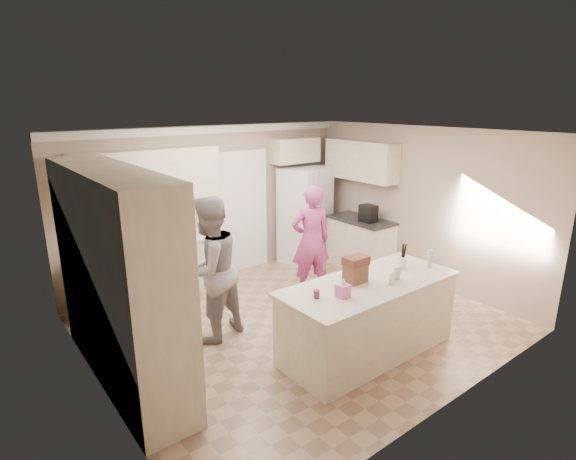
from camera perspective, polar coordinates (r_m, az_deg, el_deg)
floor at (r=6.41m, az=1.25°, el=-11.74°), size 5.20×4.60×0.02m
ceiling at (r=5.68m, az=1.41°, el=12.32°), size 5.20×4.60×0.02m
wall_back at (r=7.78m, az=-9.52°, el=3.39°), size 5.20×0.02×2.60m
wall_front at (r=4.48m, az=20.51°, el=-7.08°), size 5.20×0.02×2.60m
wall_left at (r=4.80m, az=-23.73°, el=-5.89°), size 0.02×4.60×2.60m
wall_right at (r=7.78m, az=16.40°, el=2.95°), size 0.02×4.60×2.60m
crown_back at (r=7.57m, az=-9.77°, el=12.45°), size 5.20×0.08×0.12m
pantry_bank at (r=5.10m, az=-20.79°, el=-5.80°), size 0.60×2.60×2.35m
back_base_cab at (r=7.29m, az=-15.98°, el=-4.96°), size 2.20×0.60×0.88m
back_countertop at (r=7.14m, az=-16.23°, el=-1.53°), size 2.24×0.63×0.04m
back_upper_cab at (r=7.04m, az=-17.29°, el=6.53°), size 2.20×0.35×0.80m
doorway_opening at (r=8.08m, az=-5.92°, el=2.18°), size 0.90×0.06×2.10m
doorway_casing at (r=8.05m, az=-5.78°, el=2.14°), size 1.02×0.03×2.22m
wall_frame_upper at (r=7.71m, az=-9.33°, el=5.18°), size 0.15×0.02×0.20m
wall_frame_lower at (r=7.76m, az=-9.24°, el=3.22°), size 0.15×0.02×0.20m
refrigerator at (r=8.54m, az=2.21°, el=1.98°), size 1.06×0.92×1.80m
fridge_seam at (r=8.28m, az=3.79°, el=1.51°), size 0.02×0.02×1.78m
fridge_dispenser at (r=8.07m, az=2.70°, el=2.97°), size 0.22×0.03×0.35m
fridge_handle_l at (r=8.20m, az=3.61°, el=2.44°), size 0.02×0.02×0.85m
fridge_handle_r at (r=8.27m, az=4.13°, el=2.54°), size 0.02×0.02×0.85m
over_fridge_cab at (r=8.40m, az=0.90°, el=10.08°), size 0.95×0.35×0.45m
right_base_cab at (r=8.38m, az=9.17°, el=-1.77°), size 0.60×1.20×0.88m
right_countertop at (r=8.24m, az=9.26°, el=1.26°), size 0.63×1.24×0.04m
right_upper_cab at (r=8.27m, az=9.22°, el=8.73°), size 0.35×1.50×0.70m
coffee_maker at (r=8.04m, az=10.16°, el=2.09°), size 0.22×0.28×0.30m
island_base at (r=5.63m, az=10.13°, el=-11.05°), size 2.20×0.90×0.88m
island_top at (r=5.43m, az=10.36°, el=-6.73°), size 2.28×0.96×0.05m
utensil_crock at (r=5.90m, az=14.29°, el=-4.07°), size 0.13×0.13×0.15m
tissue_box at (r=4.96m, az=6.99°, el=-7.66°), size 0.13×0.13×0.14m
tissue_plume at (r=4.92m, az=7.04°, el=-6.49°), size 0.08×0.08×0.08m
dollhouse_body at (r=5.34m, az=8.56°, el=-5.49°), size 0.26×0.18×0.22m
dollhouse_roof at (r=5.29m, az=8.63°, el=-3.88°), size 0.28×0.20×0.10m
jam_jar at (r=4.91m, az=3.65°, el=-8.14°), size 0.07×0.07×0.09m
greeting_card_a at (r=5.38m, az=13.08°, el=-5.91°), size 0.12×0.06×0.16m
greeting_card_b at (r=5.52m, az=13.67°, el=-5.38°), size 0.12×0.05×0.16m
water_bottle at (r=6.01m, az=17.59°, el=-3.51°), size 0.07×0.07×0.24m
shaker_salt at (r=6.13m, az=14.01°, el=-3.56°), size 0.05×0.05×0.09m
shaker_pepper at (r=6.19m, az=14.41°, el=-3.42°), size 0.05×0.05×0.09m
teen_boy at (r=5.75m, az=-9.92°, el=-5.00°), size 1.06×0.91×1.88m
teen_girl at (r=7.00m, az=2.90°, el=-1.39°), size 0.74×0.60×1.76m
fridge_magnets at (r=8.28m, az=3.82°, el=1.49°), size 0.76×0.02×1.44m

